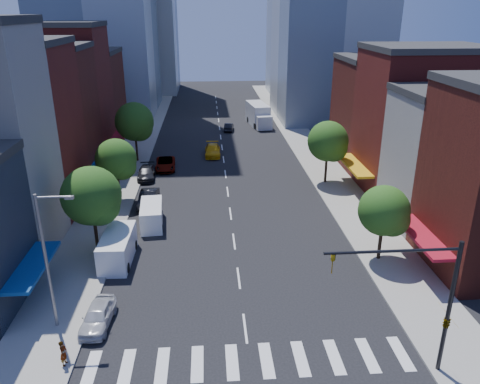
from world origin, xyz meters
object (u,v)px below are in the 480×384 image
(traffic_car_far, at_px, (259,115))
(pedestrian_far, at_px, (102,257))
(cargo_van_far, at_px, (152,215))
(traffic_car_oncoming, at_px, (229,127))
(pedestrian_near, at_px, (63,353))
(parked_car_rear, at_px, (146,173))
(box_truck, at_px, (258,115))
(parked_car_second, at_px, (148,198))
(taxi, at_px, (213,150))
(parked_car_third, at_px, (165,164))
(parked_car_front, at_px, (98,316))
(cargo_van_near, at_px, (117,249))

(traffic_car_far, bearing_deg, pedestrian_far, 69.76)
(cargo_van_far, distance_m, traffic_car_oncoming, 37.40)
(traffic_car_far, bearing_deg, pedestrian_near, 72.85)
(parked_car_rear, distance_m, box_truck, 31.38)
(parked_car_second, bearing_deg, pedestrian_far, -95.76)
(taxi, distance_m, pedestrian_far, 31.14)
(parked_car_second, relative_size, traffic_car_far, 1.11)
(pedestrian_near, bearing_deg, box_truck, -11.86)
(box_truck, height_order, pedestrian_near, box_truck)
(parked_car_third, xyz_separation_m, cargo_van_far, (0.01, -16.62, 0.31))
(traffic_car_oncoming, xyz_separation_m, pedestrian_far, (-12.00, -43.90, 0.34))
(parked_car_front, bearing_deg, pedestrian_far, 102.72)
(parked_car_third, xyz_separation_m, taxi, (6.07, 5.57, 0.03))
(parked_car_third, xyz_separation_m, box_truck, (14.36, 23.39, 1.01))
(parked_car_front, bearing_deg, cargo_van_far, 86.62)
(pedestrian_near, height_order, pedestrian_far, pedestrian_far)
(parked_car_second, bearing_deg, traffic_car_oncoming, 76.59)
(traffic_car_far, bearing_deg, taxi, 67.12)
(traffic_car_oncoming, bearing_deg, parked_car_rear, 71.99)
(parked_car_second, bearing_deg, parked_car_front, -89.00)
(pedestrian_far, bearing_deg, cargo_van_near, 140.59)
(parked_car_front, bearing_deg, parked_car_second, 90.92)
(pedestrian_near, bearing_deg, pedestrian_far, 4.67)
(parked_car_rear, relative_size, taxi, 0.95)
(parked_car_front, xyz_separation_m, cargo_van_far, (1.90, 14.80, 0.32))
(parked_car_rear, relative_size, traffic_car_oncoming, 1.27)
(cargo_van_far, height_order, box_truck, box_truck)
(traffic_car_oncoming, distance_m, box_truck, 6.61)
(parked_car_third, bearing_deg, traffic_car_far, 58.95)
(parked_car_rear, height_order, pedestrian_near, pedestrian_near)
(parked_car_second, relative_size, box_truck, 0.50)
(parked_car_front, height_order, traffic_car_far, traffic_car_far)
(cargo_van_near, distance_m, traffic_car_oncoming, 44.32)
(parked_car_third, distance_m, traffic_car_oncoming, 21.64)
(traffic_car_oncoming, bearing_deg, parked_car_second, 80.09)
(pedestrian_near, bearing_deg, traffic_car_oncoming, -7.68)
(cargo_van_far, distance_m, taxi, 23.01)
(taxi, xyz_separation_m, pedestrian_near, (-9.07, -40.67, 0.19))
(parked_car_third, height_order, parked_car_rear, parked_car_third)
(pedestrian_near, bearing_deg, parked_car_second, -0.58)
(traffic_car_far, relative_size, pedestrian_near, 2.70)
(parked_car_third, xyz_separation_m, traffic_car_oncoming, (9.00, 19.68, -0.08))
(parked_car_second, relative_size, cargo_van_near, 0.84)
(box_truck, relative_size, pedestrian_far, 5.68)
(traffic_car_oncoming, bearing_deg, taxi, 85.75)
(parked_car_second, xyz_separation_m, parked_car_third, (0.85, 11.73, -0.06))
(pedestrian_near, bearing_deg, taxi, -7.89)
(box_truck, xyz_separation_m, pedestrian_far, (-17.36, -47.60, -0.76))
(parked_car_third, bearing_deg, taxi, 39.62)
(cargo_van_near, relative_size, box_truck, 0.60)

